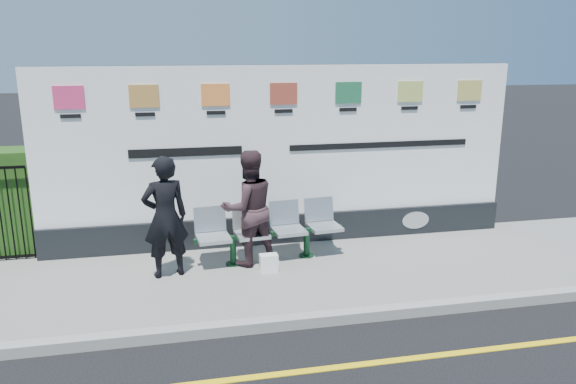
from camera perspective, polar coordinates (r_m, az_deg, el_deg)
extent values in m
plane|color=black|center=(6.40, 2.00, -17.73)|extent=(80.00, 80.00, 0.00)
cube|color=gray|center=(8.55, -2.04, -8.55)|extent=(14.00, 3.00, 0.12)
cube|color=gray|center=(7.21, 0.06, -13.10)|extent=(14.00, 0.18, 0.14)
cube|color=yellow|center=(6.40, 2.00, -17.70)|extent=(14.00, 0.10, 0.01)
cube|color=black|center=(9.76, -0.52, -3.58)|extent=(8.00, 0.30, 0.50)
cube|color=white|center=(9.40, -0.54, 5.13)|extent=(8.00, 0.14, 2.50)
imported|color=black|center=(8.31, -12.37, -2.50)|extent=(0.74, 0.57, 1.81)
imported|color=#39252A|center=(8.60, -4.02, -1.64)|extent=(1.01, 0.86, 1.80)
cube|color=black|center=(8.71, -3.72, -3.36)|extent=(0.31, 0.14, 0.24)
cube|color=white|center=(8.52, -1.97, -7.22)|extent=(0.27, 0.16, 0.27)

